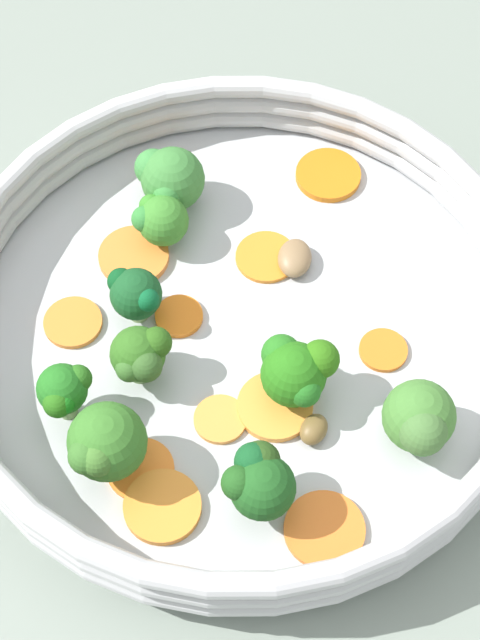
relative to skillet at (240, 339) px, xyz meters
The scene contains 26 objects.
ground_plane 0.01m from the skillet, ahead, with size 4.00×4.00×0.00m, color gray.
skillet is the anchor object (origin of this frame).
skillet_rim_wall 0.03m from the skillet, ahead, with size 0.37×0.37×0.05m.
carrot_slice_0 0.09m from the skillet, 30.18° to the left, with size 0.03×0.03×0.00m, color orange.
carrot_slice_1 0.14m from the skillet, 149.56° to the left, with size 0.03×0.03×0.00m, color orange.
carrot_slice_2 0.11m from the skillet, 144.23° to the right, with size 0.04×0.04×0.00m, color orange.
carrot_slice_3 0.06m from the skillet, 112.25° to the left, with size 0.04×0.04×0.00m, color orange.
carrot_slice_4 0.06m from the skillet, 29.47° to the right, with size 0.05×0.05×0.01m, color #F6963A.
carrot_slice_5 0.14m from the skillet, 103.14° to the left, with size 0.05×0.05×0.01m, color orange.
carrot_slice_6 0.04m from the skillet, 156.37° to the right, with size 0.03×0.03×0.00m, color orange.
carrot_slice_7 0.13m from the skillet, 71.52° to the right, with size 0.05×0.05×0.01m, color orange.
carrot_slice_8 0.09m from the skillet, behind, with size 0.05×0.05×0.01m, color orange.
carrot_slice_9 0.11m from the skillet, 82.55° to the right, with size 0.04×0.04×0.00m, color orange.
carrot_slice_10 0.06m from the skillet, 61.73° to the right, with size 0.03×0.03×0.00m, color orange.
carrot_slice_11 0.14m from the skillet, 30.94° to the right, with size 0.05×0.05×0.00m, color orange.
broccoli_floret_0 0.08m from the skillet, 113.40° to the right, with size 0.04×0.04×0.04m.
broccoli_floret_1 0.10m from the skillet, 165.00° to the left, with size 0.04×0.03×0.04m.
broccoli_floret_2 0.08m from the skillet, 152.47° to the right, with size 0.04×0.03×0.04m.
broccoli_floret_3 0.12m from the skillet, 153.51° to the left, with size 0.05×0.05×0.05m.
broccoli_floret_4 0.07m from the skillet, 13.57° to the right, with size 0.05×0.04×0.05m.
broccoli_floret_5 0.13m from the skillet, 91.67° to the right, with size 0.05×0.05×0.06m.
broccoli_floret_6 0.12m from the skillet, 45.66° to the right, with size 0.04×0.04×0.05m.
broccoli_floret_7 0.13m from the skillet, 111.41° to the right, with size 0.03×0.04×0.05m.
broccoli_floret_8 0.13m from the skillet, ahead, with size 0.04×0.05×0.05m.
mushroom_piece_0 0.09m from the skillet, 19.31° to the right, with size 0.02×0.02×0.01m, color brown.
mushroom_piece_1 0.07m from the skillet, 94.81° to the left, with size 0.03×0.02×0.01m, color olive.
Camera 1 is at (0.22, -0.27, 0.60)m, focal length 60.00 mm.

